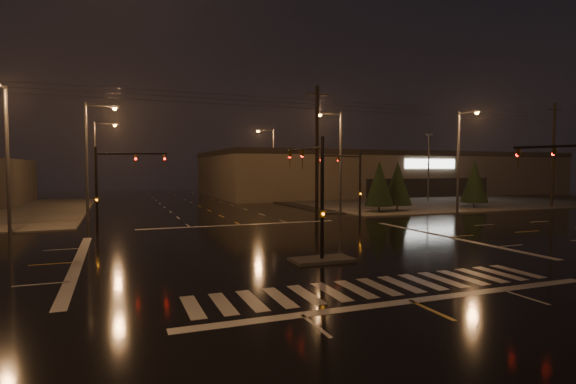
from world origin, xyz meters
name	(u,v)px	position (x,y,z in m)	size (l,w,h in m)	color
ground	(292,248)	(0.00, 0.00, 0.00)	(140.00, 140.00, 0.00)	black
sidewalk_ne	(410,199)	(30.00, 30.00, 0.06)	(36.00, 36.00, 0.12)	#43413C
median_island	(322,260)	(0.00, -4.00, 0.07)	(3.00, 1.60, 0.15)	#43413C
crosswalk	(379,286)	(0.00, -9.00, 0.01)	(15.00, 2.60, 0.01)	beige
stop_bar_near	(411,301)	(0.00, -11.00, 0.01)	(16.00, 0.50, 0.01)	beige
stop_bar_far	(241,225)	(0.00, 11.00, 0.01)	(16.00, 0.50, 0.01)	beige
parking_lot	(448,200)	(35.00, 28.00, 0.04)	(50.00, 24.00, 0.08)	black
retail_building	(379,172)	(35.00, 45.99, 3.84)	(60.20, 28.30, 7.20)	brown
signal_mast_median	(314,183)	(0.00, -3.07, 3.75)	(0.25, 4.59, 6.00)	black
signal_mast_ne	(352,177)	(9.50, 10.14, 3.79)	(4.84, 1.86, 6.00)	black
signal_mast_nw	(112,178)	(-9.50, 10.14, 3.79)	(4.84, 1.86, 6.00)	black
streetlight_1	(90,153)	(-11.18, 18.00, 5.80)	(2.77, 0.32, 10.00)	#38383A
streetlight_2	(98,157)	(-11.18, 34.00, 5.80)	(2.77, 0.32, 10.00)	#38383A
streetlight_3	(338,155)	(11.18, 16.00, 5.80)	(2.77, 0.32, 10.00)	#38383A
streetlight_4	(272,159)	(11.18, 36.00, 5.80)	(2.77, 0.32, 10.00)	#38383A
streetlight_5	(6,149)	(-16.00, 11.18, 5.80)	(0.32, 2.77, 10.00)	#38383A
streetlight_6	(461,155)	(22.00, 11.18, 5.80)	(0.32, 2.77, 10.00)	#38383A
utility_pole_1	(317,150)	(8.00, 14.00, 6.13)	(2.20, 0.32, 12.00)	black
utility_pole_2	(553,154)	(38.00, 14.00, 6.13)	(2.20, 0.32, 12.00)	black
conifer_0	(379,183)	(15.66, 15.56, 2.97)	(2.91, 2.91, 5.24)	black
conifer_1	(398,183)	(18.16, 16.01, 2.96)	(2.90, 2.90, 5.23)	black
conifer_2	(474,181)	(28.09, 15.70, 3.05)	(3.01, 3.01, 5.40)	black
car_parked	(390,194)	(26.96, 30.42, 0.82)	(1.93, 4.80, 1.64)	black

